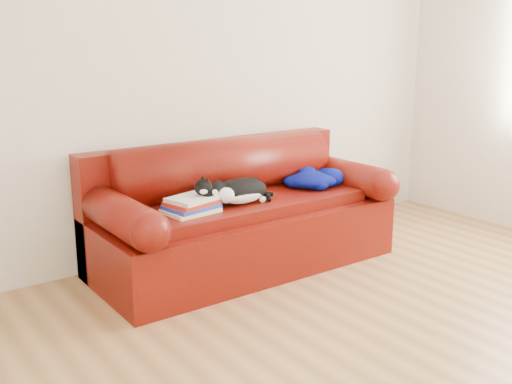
% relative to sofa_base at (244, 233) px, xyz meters
% --- Properties ---
extents(ground, '(4.50, 4.50, 0.00)m').
position_rel_sofa_base_xyz_m(ground, '(0.10, -1.49, -0.24)').
color(ground, brown).
rests_on(ground, ground).
extents(room_shell, '(4.52, 4.02, 2.61)m').
position_rel_sofa_base_xyz_m(room_shell, '(0.22, -1.48, 1.43)').
color(room_shell, beige).
rests_on(room_shell, ground).
extents(sofa_base, '(2.10, 0.90, 0.50)m').
position_rel_sofa_base_xyz_m(sofa_base, '(0.00, 0.00, 0.00)').
color(sofa_base, '#400206').
rests_on(sofa_base, ground).
extents(sofa_back, '(2.10, 1.01, 0.88)m').
position_rel_sofa_base_xyz_m(sofa_back, '(0.00, 0.24, 0.30)').
color(sofa_back, '#400206').
rests_on(sofa_back, ground).
extents(book_stack, '(0.34, 0.29, 0.10)m').
position_rel_sofa_base_xyz_m(book_stack, '(-0.48, -0.11, 0.31)').
color(book_stack, '#EEEBCD').
rests_on(book_stack, sofa_base).
extents(cat, '(0.59, 0.30, 0.21)m').
position_rel_sofa_base_xyz_m(cat, '(-0.11, -0.12, 0.34)').
color(cat, black).
rests_on(cat, sofa_base).
extents(blanket, '(0.45, 0.36, 0.14)m').
position_rel_sofa_base_xyz_m(blanket, '(0.60, -0.05, 0.32)').
color(blanket, '#020B4B').
rests_on(blanket, sofa_base).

